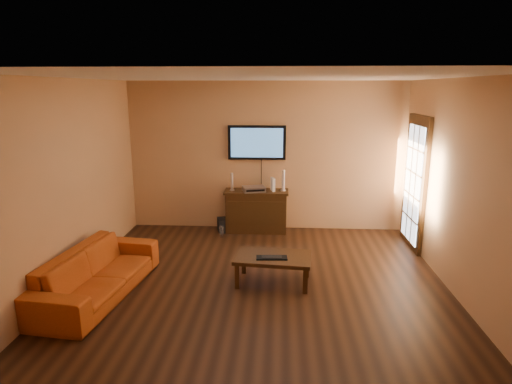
# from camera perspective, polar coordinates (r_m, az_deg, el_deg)

# --- Properties ---
(ground_plane) EXTENTS (5.00, 5.00, 0.00)m
(ground_plane) POSITION_cam_1_polar(r_m,az_deg,el_deg) (5.83, 0.34, -12.47)
(ground_plane) COLOR black
(ground_plane) RESTS_ON ground
(room_walls) EXTENTS (5.00, 5.00, 5.00)m
(room_walls) POSITION_cam_1_polar(r_m,az_deg,el_deg) (5.92, 0.68, 5.12)
(room_walls) COLOR tan
(room_walls) RESTS_ON ground
(french_door) EXTENTS (0.07, 1.02, 2.22)m
(french_door) POSITION_cam_1_polar(r_m,az_deg,el_deg) (7.42, 20.39, 1.00)
(french_door) COLOR black
(french_door) RESTS_ON ground
(media_console) EXTENTS (1.16, 0.44, 0.77)m
(media_console) POSITION_cam_1_polar(r_m,az_deg,el_deg) (7.82, 0.04, -2.53)
(media_console) COLOR black
(media_console) RESTS_ON ground
(television) EXTENTS (1.04, 0.08, 0.62)m
(television) POSITION_cam_1_polar(r_m,az_deg,el_deg) (7.75, 0.12, 6.61)
(television) COLOR black
(television) RESTS_ON ground
(coffee_table) EXTENTS (1.06, 0.70, 0.39)m
(coffee_table) POSITION_cam_1_polar(r_m,az_deg,el_deg) (5.80, 2.29, -8.96)
(coffee_table) COLOR black
(coffee_table) RESTS_ON ground
(sofa) EXTENTS (0.83, 2.08, 0.79)m
(sofa) POSITION_cam_1_polar(r_m,az_deg,el_deg) (5.82, -20.48, -9.17)
(sofa) COLOR #AD4613
(sofa) RESTS_ON ground
(speaker_left) EXTENTS (0.09, 0.09, 0.32)m
(speaker_left) POSITION_cam_1_polar(r_m,az_deg,el_deg) (7.72, -3.23, 1.28)
(speaker_left) COLOR silver
(speaker_left) RESTS_ON media_console
(speaker_right) EXTENTS (0.10, 0.10, 0.38)m
(speaker_right) POSITION_cam_1_polar(r_m,az_deg,el_deg) (7.70, 3.66, 1.44)
(speaker_right) COLOR silver
(speaker_right) RESTS_ON media_console
(av_receiver) EXTENTS (0.45, 0.37, 0.09)m
(av_receiver) POSITION_cam_1_polar(r_m,az_deg,el_deg) (7.67, -0.29, 0.41)
(av_receiver) COLOR silver
(av_receiver) RESTS_ON media_console
(game_console) EXTENTS (0.09, 0.18, 0.24)m
(game_console) POSITION_cam_1_polar(r_m,az_deg,el_deg) (7.69, 2.26, 1.02)
(game_console) COLOR white
(game_console) RESTS_ON media_console
(subwoofer) EXTENTS (0.32, 0.32, 0.25)m
(subwoofer) POSITION_cam_1_polar(r_m,az_deg,el_deg) (7.89, -4.13, -4.39)
(subwoofer) COLOR black
(subwoofer) RESTS_ON ground
(bottle) EXTENTS (0.07, 0.07, 0.21)m
(bottle) POSITION_cam_1_polar(r_m,az_deg,el_deg) (7.62, -4.63, -5.28)
(bottle) COLOR white
(bottle) RESTS_ON ground
(keyboard) EXTENTS (0.41, 0.18, 0.02)m
(keyboard) POSITION_cam_1_polar(r_m,az_deg,el_deg) (5.69, 2.11, -8.73)
(keyboard) COLOR black
(keyboard) RESTS_ON coffee_table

